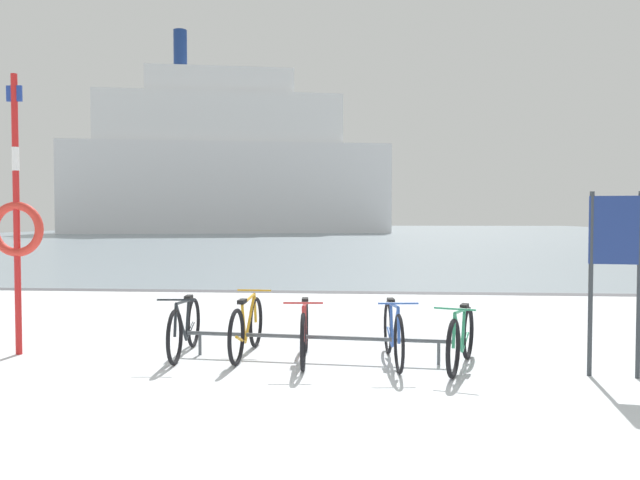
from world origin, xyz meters
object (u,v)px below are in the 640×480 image
(bicycle_4, at_px, (461,339))
(bicycle_2, at_px, (304,332))
(bicycle_0, at_px, (185,328))
(bicycle_3, at_px, (393,333))
(ferry_ship, at_px, (227,166))
(info_sign, at_px, (615,251))
(rescue_post, at_px, (17,221))
(bicycle_1, at_px, (247,328))

(bicycle_4, bearing_deg, bicycle_2, 173.09)
(bicycle_0, relative_size, bicycle_3, 0.99)
(bicycle_2, relative_size, bicycle_3, 1.00)
(bicycle_3, bearing_deg, bicycle_0, 175.72)
(ferry_ship, bearing_deg, bicycle_4, -74.38)
(bicycle_4, height_order, info_sign, info_sign)
(rescue_post, bearing_deg, info_sign, -4.38)
(rescue_post, bearing_deg, bicycle_3, -1.05)
(info_sign, relative_size, ferry_ship, 0.06)
(bicycle_1, relative_size, ferry_ship, 0.05)
(bicycle_0, height_order, bicycle_1, bicycle_1)
(bicycle_2, bearing_deg, bicycle_1, 164.24)
(bicycle_4, bearing_deg, ferry_ship, 105.62)
(bicycle_1, height_order, rescue_post, rescue_post)
(bicycle_0, distance_m, bicycle_1, 0.80)
(bicycle_2, height_order, rescue_post, rescue_post)
(bicycle_4, bearing_deg, bicycle_3, 166.32)
(bicycle_2, relative_size, ferry_ship, 0.05)
(bicycle_2, bearing_deg, bicycle_4, -6.91)
(bicycle_1, distance_m, bicycle_3, 1.86)
(bicycle_0, xyz_separation_m, info_sign, (5.04, -0.66, 1.04))
(bicycle_3, bearing_deg, info_sign, -10.91)
(bicycle_1, xyz_separation_m, bicycle_3, (1.85, -0.25, 0.00))
(bicycle_3, height_order, rescue_post, rescue_post)
(bicycle_1, distance_m, ferry_ship, 61.65)
(bicycle_4, xyz_separation_m, ferry_ship, (-16.78, 60.02, 7.09))
(bicycle_0, relative_size, bicycle_1, 0.97)
(bicycle_2, bearing_deg, info_sign, -8.15)
(bicycle_0, xyz_separation_m, ferry_ship, (-13.36, 59.64, 7.08))
(bicycle_0, height_order, bicycle_3, bicycle_3)
(bicycle_2, xyz_separation_m, ferry_ship, (-14.92, 59.80, 7.08))
(info_sign, bearing_deg, ferry_ship, 106.97)
(bicycle_2, bearing_deg, bicycle_3, -1.90)
(bicycle_4, distance_m, info_sign, 1.95)
(bicycle_3, relative_size, info_sign, 0.82)
(bicycle_4, xyz_separation_m, info_sign, (1.62, -0.27, 1.05))
(bicycle_3, bearing_deg, rescue_post, 178.95)
(bicycle_3, distance_m, rescue_post, 4.98)
(rescue_post, height_order, ferry_ship, ferry_ship)
(info_sign, bearing_deg, bicycle_0, 172.53)
(bicycle_3, bearing_deg, bicycle_4, -13.68)
(bicycle_4, distance_m, rescue_post, 5.74)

